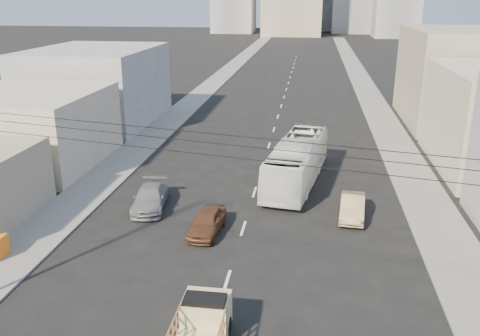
% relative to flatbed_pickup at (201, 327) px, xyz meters
% --- Properties ---
extents(sidewalk_left, '(3.50, 180.00, 0.12)m').
position_rel_flatbed_pickup_xyz_m(sidewalk_left, '(-11.59, 67.27, -1.03)').
color(sidewalk_left, slate).
rests_on(sidewalk_left, ground).
extents(sidewalk_right, '(3.50, 180.00, 0.12)m').
position_rel_flatbed_pickup_xyz_m(sidewalk_right, '(11.91, 67.27, -1.03)').
color(sidewalk_right, slate).
rests_on(sidewalk_right, ground).
extents(lane_dashes, '(0.15, 104.00, 0.01)m').
position_rel_flatbed_pickup_xyz_m(lane_dashes, '(0.16, 50.27, -1.09)').
color(lane_dashes, silver).
rests_on(lane_dashes, ground).
extents(flatbed_pickup, '(1.95, 4.41, 1.90)m').
position_rel_flatbed_pickup_xyz_m(flatbed_pickup, '(0.00, 0.00, 0.00)').
color(flatbed_pickup, '#CDC589').
rests_on(flatbed_pickup, ground).
extents(city_bus, '(4.67, 12.30, 3.34)m').
position_rel_flatbed_pickup_xyz_m(city_bus, '(3.04, 19.70, 0.58)').
color(city_bus, white).
rests_on(city_bus, ground).
extents(sedan_brown, '(1.95, 4.26, 1.41)m').
position_rel_flatbed_pickup_xyz_m(sedan_brown, '(-1.90, 10.40, -0.39)').
color(sedan_brown, '#57321E').
rests_on(sedan_brown, ground).
extents(sedan_tan, '(1.84, 4.32, 1.39)m').
position_rel_flatbed_pickup_xyz_m(sedan_tan, '(6.76, 13.88, -0.40)').
color(sedan_tan, tan).
rests_on(sedan_tan, ground).
extents(sedan_grey, '(2.72, 5.16, 1.43)m').
position_rel_flatbed_pickup_xyz_m(sedan_grey, '(-6.34, 13.50, -0.38)').
color(sedan_grey, gray).
rests_on(sedan_grey, ground).
extents(overhead_wires, '(23.01, 5.02, 0.72)m').
position_rel_flatbed_pickup_xyz_m(overhead_wires, '(0.16, -1.23, 7.87)').
color(overhead_wires, black).
rests_on(overhead_wires, ground).
extents(bldg_right_far, '(12.00, 16.00, 10.00)m').
position_rel_flatbed_pickup_xyz_m(bldg_right_far, '(20.16, 41.27, 3.91)').
color(bldg_right_far, tan).
rests_on(bldg_right_far, ground).
extents(bldg_left_mid, '(11.00, 12.00, 6.00)m').
position_rel_flatbed_pickup_xyz_m(bldg_left_mid, '(-18.84, 21.27, 1.91)').
color(bldg_left_mid, '#B8AB94').
rests_on(bldg_left_mid, ground).
extents(bldg_left_far, '(12.00, 16.00, 8.00)m').
position_rel_flatbed_pickup_xyz_m(bldg_left_far, '(-19.34, 36.27, 2.91)').
color(bldg_left_far, gray).
rests_on(bldg_left_far, ground).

